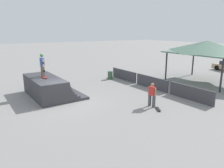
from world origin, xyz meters
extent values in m
plane|color=gray|center=(0.00, 0.00, 0.00)|extent=(160.00, 160.00, 0.00)
cube|color=#38383D|center=(-2.47, 0.11, 0.10)|extent=(5.12, 3.56, 0.19)
cube|color=#38383D|center=(-2.47, -0.26, 0.29)|extent=(5.12, 2.82, 0.19)
cube|color=#38383D|center=(-2.47, -0.40, 0.48)|extent=(5.12, 2.55, 0.19)
cube|color=#38383D|center=(-2.47, -0.49, 0.67)|extent=(5.12, 2.37, 0.19)
cube|color=#38383D|center=(-2.47, -0.56, 0.86)|extent=(5.12, 2.23, 0.19)
cube|color=#38383D|center=(-2.47, -0.60, 1.05)|extent=(5.12, 2.14, 0.19)
cube|color=#38383D|center=(-2.47, -0.64, 1.24)|extent=(5.12, 2.08, 0.19)
cube|color=#38383D|center=(-2.47, -0.65, 1.44)|extent=(5.12, 2.04, 0.19)
cylinder|color=silver|center=(-2.47, 0.36, 1.50)|extent=(5.02, 0.07, 0.07)
cube|color=#6B6051|center=(-2.62, -0.63, 1.96)|extent=(0.17, 0.17, 0.86)
cube|color=black|center=(-2.62, -0.60, 2.01)|extent=(0.21, 0.15, 0.13)
cube|color=#6B6051|center=(-3.00, -0.62, 1.96)|extent=(0.17, 0.17, 0.86)
cube|color=black|center=(-3.00, -0.59, 2.01)|extent=(0.21, 0.15, 0.13)
cube|color=blue|center=(-2.81, -0.63, 2.70)|extent=(0.47, 0.24, 0.61)
cylinder|color=beige|center=(-2.52, -0.63, 2.65)|extent=(0.12, 0.12, 0.61)
cylinder|color=black|center=(-2.52, -0.63, 2.66)|extent=(0.18, 0.18, 0.09)
cylinder|color=beige|center=(-3.10, -0.62, 2.65)|extent=(0.12, 0.12, 0.61)
cylinder|color=black|center=(-3.10, -0.62, 2.66)|extent=(0.18, 0.18, 0.09)
sphere|color=beige|center=(-2.81, -0.63, 3.16)|extent=(0.24, 0.24, 0.24)
sphere|color=#337F33|center=(-2.81, -0.63, 3.19)|extent=(0.27, 0.27, 0.27)
cylinder|color=silver|center=(-1.99, -0.62, 1.56)|extent=(0.05, 0.03, 0.05)
cylinder|color=silver|center=(-1.99, -0.76, 1.56)|extent=(0.05, 0.03, 0.05)
cylinder|color=silver|center=(-2.46, -0.65, 1.56)|extent=(0.05, 0.03, 0.05)
cylinder|color=silver|center=(-2.45, -0.79, 1.56)|extent=(0.05, 0.03, 0.05)
cube|color=#B22323|center=(-2.22, -0.70, 1.59)|extent=(0.76, 0.25, 0.02)
cube|color=#B22323|center=(-1.88, -0.68, 1.61)|extent=(0.10, 0.21, 0.02)
cube|color=#4C4C51|center=(3.73, 4.60, 0.41)|extent=(0.17, 0.17, 0.82)
cube|color=#4C4C51|center=(4.08, 4.63, 0.41)|extent=(0.17, 0.17, 0.82)
cube|color=red|center=(3.90, 4.62, 1.11)|extent=(0.47, 0.27, 0.58)
cylinder|color=#A87A5B|center=(3.63, 4.59, 1.07)|extent=(0.12, 0.12, 0.58)
cylinder|color=#A87A5B|center=(4.18, 4.64, 1.07)|extent=(0.12, 0.12, 0.58)
sphere|color=#A87A5B|center=(3.90, 4.62, 1.55)|extent=(0.23, 0.23, 0.23)
cylinder|color=green|center=(4.83, 4.48, 0.03)|extent=(0.06, 0.05, 0.05)
cylinder|color=green|center=(4.76, 4.36, 0.03)|extent=(0.06, 0.05, 0.05)
cylinder|color=green|center=(4.40, 4.74, 0.03)|extent=(0.06, 0.05, 0.05)
cylinder|color=green|center=(4.33, 4.62, 0.03)|extent=(0.06, 0.05, 0.05)
cube|color=black|center=(4.58, 4.55, 0.06)|extent=(0.79, 0.59, 0.02)
cube|color=black|center=(4.90, 4.36, 0.08)|extent=(0.19, 0.22, 0.02)
cube|color=#3D3D42|center=(-3.83, 8.07, 0.53)|extent=(3.87, 0.12, 1.05)
cube|color=#3D3D42|center=(0.29, 8.07, 0.53)|extent=(3.87, 0.12, 1.05)
cube|color=#3D3D42|center=(4.41, 8.07, 0.53)|extent=(3.87, 0.12, 1.05)
cylinder|color=#2D2D33|center=(-1.55, 11.88, 1.43)|extent=(0.16, 0.16, 2.86)
cylinder|color=#2D2D33|center=(4.50, 11.88, 1.43)|extent=(0.16, 0.16, 2.86)
cylinder|color=#2D2D33|center=(-1.55, 16.35, 1.43)|extent=(0.16, 0.16, 2.86)
cube|color=#4C705B|center=(1.47, 14.11, 2.91)|extent=(7.11, 5.25, 0.10)
pyramid|color=#4C705B|center=(1.47, 14.11, 3.53)|extent=(6.97, 5.15, 1.15)
cylinder|color=#385B3D|center=(-4.90, 7.05, 0.42)|extent=(0.52, 0.52, 0.85)
cylinder|color=black|center=(-1.58, 23.21, 0.32)|extent=(0.65, 0.23, 0.64)
cylinder|color=black|center=(-1.65, 21.66, 0.32)|extent=(0.65, 0.23, 0.64)
camera|label=1|loc=(14.09, -5.47, 5.06)|focal=35.00mm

